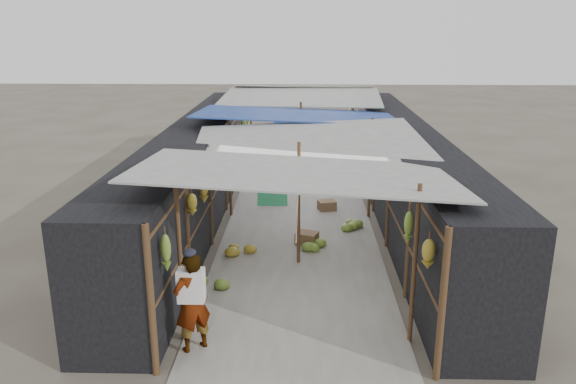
# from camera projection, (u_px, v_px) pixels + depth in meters

# --- Properties ---
(ground) EXTENTS (80.00, 80.00, 0.00)m
(ground) POSITION_uv_depth(u_px,v_px,m) (296.00, 339.00, 8.98)
(ground) COLOR #6B6356
(ground) RESTS_ON ground
(aisle_slab) EXTENTS (3.60, 16.00, 0.02)m
(aisle_slab) POSITION_uv_depth(u_px,v_px,m) (300.00, 210.00, 15.20)
(aisle_slab) COLOR #9E998E
(aisle_slab) RESTS_ON ground
(stall_left) EXTENTS (1.40, 15.00, 2.30)m
(stall_left) POSITION_uv_depth(u_px,v_px,m) (199.00, 168.00, 14.95)
(stall_left) COLOR black
(stall_left) RESTS_ON ground
(stall_right) EXTENTS (1.40, 15.00, 2.30)m
(stall_right) POSITION_uv_depth(u_px,v_px,m) (402.00, 170.00, 14.80)
(stall_right) COLOR black
(stall_right) RESTS_ON ground
(crate_near) EXTENTS (0.57, 0.51, 0.28)m
(crate_near) POSITION_uv_depth(u_px,v_px,m) (307.00, 238.00, 12.82)
(crate_near) COLOR #876444
(crate_near) RESTS_ON ground
(crate_mid) EXTENTS (0.53, 0.46, 0.27)m
(crate_mid) POSITION_uv_depth(u_px,v_px,m) (327.00, 206.00, 15.16)
(crate_mid) COLOR #876444
(crate_mid) RESTS_ON ground
(crate_back) EXTENTS (0.59, 0.54, 0.30)m
(crate_back) POSITION_uv_depth(u_px,v_px,m) (279.00, 170.00, 18.84)
(crate_back) COLOR #876444
(crate_back) RESTS_ON ground
(black_basin) EXTENTS (0.62, 0.62, 0.19)m
(black_basin) POSITION_uv_depth(u_px,v_px,m) (351.00, 172.00, 18.84)
(black_basin) COLOR black
(black_basin) RESTS_ON ground
(vendor_elderly) EXTENTS (0.70, 0.66, 1.61)m
(vendor_elderly) POSITION_uv_depth(u_px,v_px,m) (192.00, 303.00, 8.46)
(vendor_elderly) COLOR white
(vendor_elderly) RESTS_ON ground
(shopper_blue) EXTENTS (0.81, 0.64, 1.65)m
(shopper_blue) POSITION_uv_depth(u_px,v_px,m) (274.00, 177.00, 15.38)
(shopper_blue) COLOR #1F529D
(shopper_blue) RESTS_ON ground
(vendor_seated) EXTENTS (0.43, 0.68, 1.02)m
(vendor_seated) POSITION_uv_depth(u_px,v_px,m) (354.00, 167.00, 17.70)
(vendor_seated) COLOR #554F4A
(vendor_seated) RESTS_ON ground
(market_canopy) EXTENTS (5.62, 15.20, 2.77)m
(market_canopy) POSITION_uv_depth(u_px,v_px,m) (301.00, 120.00, 14.83)
(market_canopy) COLOR brown
(market_canopy) RESTS_ON ground
(hanging_bananas) EXTENTS (3.95, 13.71, 0.77)m
(hanging_bananas) POSITION_uv_depth(u_px,v_px,m) (301.00, 153.00, 14.40)
(hanging_bananas) COLOR olive
(hanging_bananas) RESTS_ON ground
(floor_bananas) EXTENTS (3.77, 10.15, 0.36)m
(floor_bananas) POSITION_uv_depth(u_px,v_px,m) (289.00, 199.00, 15.71)
(floor_bananas) COLOR olive
(floor_bananas) RESTS_ON ground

